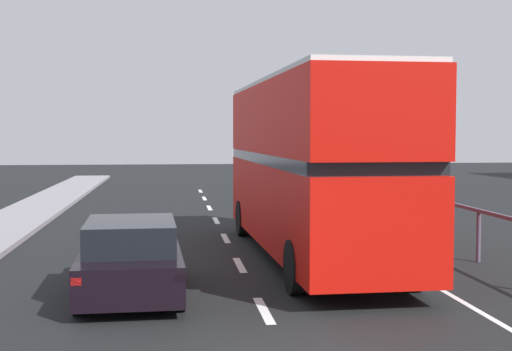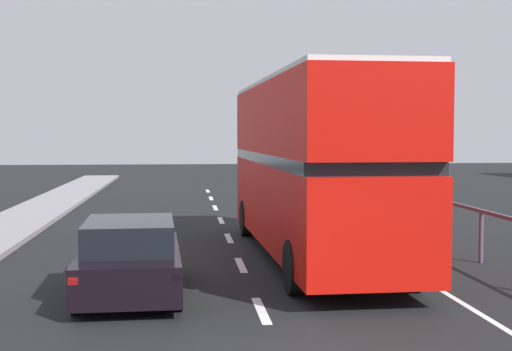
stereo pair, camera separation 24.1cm
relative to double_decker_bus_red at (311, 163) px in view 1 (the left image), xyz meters
name	(u,v)px [view 1 (the left image)]	position (x,y,z in m)	size (l,w,h in m)	color
lane_paint_markings	(329,256)	(0.49, 0.21, -2.24)	(3.65, 46.00, 0.01)	silver
bridge_side_railing	(449,211)	(3.69, 0.76, -1.27)	(0.10, 42.00, 1.21)	#504559
double_decker_bus_red	(311,163)	(0.00, 0.00, 0.00)	(2.73, 10.66, 4.18)	red
hatchback_car_near	(131,259)	(-3.97, -3.45, -1.58)	(1.91, 4.16, 1.38)	black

